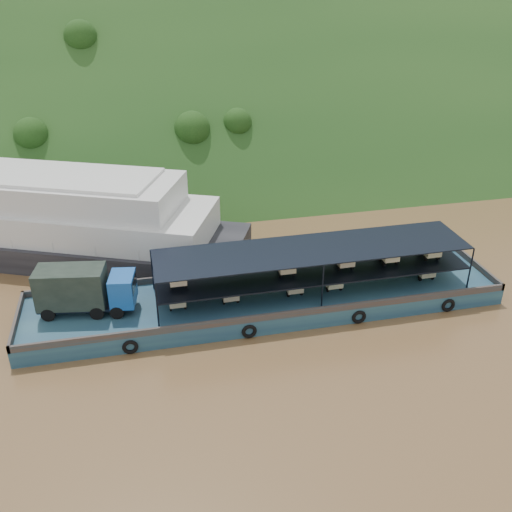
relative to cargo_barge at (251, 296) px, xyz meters
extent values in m
plane|color=brown|center=(2.87, -0.75, -1.13)|extent=(160.00, 160.00, 0.00)
cube|color=#163A15|center=(2.87, 35.25, -1.13)|extent=(140.00, 39.60, 39.60)
cube|color=navy|center=(1.07, -0.04, -0.53)|extent=(35.00, 7.00, 1.20)
cube|color=#592D19|center=(1.07, 3.36, 0.32)|extent=(35.00, 0.20, 0.50)
cube|color=#592D19|center=(1.07, -3.44, 0.32)|extent=(35.00, 0.20, 0.50)
cube|color=#592D19|center=(18.47, -0.04, 0.32)|extent=(0.20, 7.00, 0.50)
cube|color=#592D19|center=(-16.33, -0.04, 0.32)|extent=(0.20, 7.00, 0.50)
torus|color=black|center=(-8.93, -3.59, -0.58)|extent=(1.06, 0.26, 1.06)
torus|color=black|center=(-0.93, -3.59, -0.58)|extent=(1.06, 0.26, 1.06)
torus|color=black|center=(7.07, -3.59, -0.58)|extent=(1.06, 0.26, 1.06)
torus|color=black|center=(14.07, -3.59, -0.58)|extent=(1.06, 0.26, 1.06)
cylinder|color=black|center=(-14.20, -0.18, 0.56)|extent=(1.01, 0.49, 0.96)
cylinder|color=black|center=(-13.87, 1.82, 0.56)|extent=(1.01, 0.49, 0.96)
cylinder|color=black|center=(-10.96, -0.71, 0.56)|extent=(1.01, 0.49, 0.96)
cylinder|color=black|center=(-10.64, 1.29, 0.56)|extent=(1.01, 0.49, 0.96)
cylinder|color=black|center=(-9.63, -0.93, 0.56)|extent=(1.01, 0.49, 0.96)
cylinder|color=black|center=(-9.30, 1.07, 0.56)|extent=(1.01, 0.49, 0.96)
cube|color=black|center=(-11.56, 0.41, 0.70)|extent=(6.81, 3.16, 0.19)
cube|color=#174FA0|center=(-9.09, 0.01, 1.81)|extent=(1.99, 2.55, 2.12)
cube|color=black|center=(-8.28, -0.13, 2.19)|extent=(0.37, 1.91, 0.87)
cube|color=black|center=(-12.51, 0.57, 2.10)|extent=(4.94, 3.03, 2.70)
cube|color=black|center=(4.57, -0.04, 1.73)|extent=(23.00, 5.00, 0.12)
cube|color=black|center=(4.57, -0.04, 3.37)|extent=(23.00, 5.00, 0.08)
cylinder|color=black|center=(-6.93, -2.54, 1.72)|extent=(0.12, 0.12, 3.30)
cylinder|color=black|center=(-6.93, 2.46, 1.72)|extent=(0.12, 0.12, 3.30)
cylinder|color=black|center=(4.57, -2.54, 1.72)|extent=(0.12, 0.12, 3.30)
cylinder|color=black|center=(4.57, 2.46, 1.72)|extent=(0.12, 0.12, 3.30)
cylinder|color=black|center=(16.07, -2.54, 1.72)|extent=(0.12, 0.12, 3.30)
cylinder|color=black|center=(16.07, 2.46, 1.72)|extent=(0.12, 0.12, 3.30)
cylinder|color=black|center=(-5.47, 1.01, 0.33)|extent=(0.12, 0.52, 0.52)
cylinder|color=black|center=(-5.97, -0.79, 0.33)|extent=(0.14, 0.52, 0.52)
cylinder|color=black|center=(-4.97, -0.79, 0.33)|extent=(0.14, 0.52, 0.52)
cube|color=#C9BB8E|center=(-5.47, -0.44, 0.67)|extent=(1.15, 1.50, 0.44)
cube|color=red|center=(-5.47, 0.71, 0.85)|extent=(0.55, 0.80, 0.80)
cube|color=red|center=(-5.47, 0.51, 1.35)|extent=(0.50, 0.10, 0.10)
cylinder|color=black|center=(-1.68, 1.01, 0.33)|extent=(0.12, 0.52, 0.52)
cylinder|color=black|center=(-2.18, -0.79, 0.33)|extent=(0.14, 0.52, 0.52)
cylinder|color=black|center=(-1.18, -0.79, 0.33)|extent=(0.14, 0.52, 0.52)
cube|color=tan|center=(-1.68, -0.44, 0.67)|extent=(1.15, 1.50, 0.44)
cube|color=#B70C0D|center=(-1.68, 0.71, 0.85)|extent=(0.55, 0.80, 0.80)
cube|color=#B70C0D|center=(-1.68, 0.51, 1.35)|extent=(0.50, 0.10, 0.10)
cylinder|color=black|center=(3.09, 1.01, 0.33)|extent=(0.12, 0.52, 0.52)
cylinder|color=black|center=(2.59, -0.79, 0.33)|extent=(0.14, 0.52, 0.52)
cylinder|color=black|center=(3.59, -0.79, 0.33)|extent=(0.14, 0.52, 0.52)
cube|color=#C8B88D|center=(3.09, -0.44, 0.67)|extent=(1.15, 1.50, 0.44)
cube|color=#B9190C|center=(3.09, 0.71, 0.85)|extent=(0.55, 0.80, 0.80)
cube|color=#B9190C|center=(3.09, 0.51, 1.35)|extent=(0.50, 0.10, 0.10)
cylinder|color=black|center=(6.14, 1.01, 0.33)|extent=(0.12, 0.52, 0.52)
cylinder|color=black|center=(5.64, -0.79, 0.33)|extent=(0.14, 0.52, 0.52)
cylinder|color=black|center=(6.64, -0.79, 0.33)|extent=(0.14, 0.52, 0.52)
cube|color=beige|center=(6.14, -0.44, 0.67)|extent=(1.15, 1.50, 0.44)
cube|color=red|center=(6.14, 0.71, 0.85)|extent=(0.55, 0.80, 0.80)
cube|color=red|center=(6.14, 0.51, 1.35)|extent=(0.50, 0.10, 0.10)
cylinder|color=black|center=(13.62, 1.01, 0.33)|extent=(0.12, 0.52, 0.52)
cylinder|color=black|center=(13.12, -0.79, 0.33)|extent=(0.14, 0.52, 0.52)
cylinder|color=black|center=(14.12, -0.79, 0.33)|extent=(0.14, 0.52, 0.52)
cube|color=#C0B788|center=(13.62, -0.44, 0.67)|extent=(1.15, 1.50, 0.44)
cube|color=red|center=(13.62, 0.71, 0.85)|extent=(0.55, 0.80, 0.80)
cube|color=red|center=(13.62, 0.51, 1.35)|extent=(0.50, 0.10, 0.10)
cylinder|color=black|center=(-5.31, 1.01, 2.05)|extent=(0.12, 0.52, 0.52)
cylinder|color=black|center=(-5.81, -0.79, 2.05)|extent=(0.14, 0.52, 0.52)
cylinder|color=black|center=(-4.81, -0.79, 2.05)|extent=(0.14, 0.52, 0.52)
cube|color=beige|center=(-5.31, -0.44, 2.39)|extent=(1.15, 1.50, 0.44)
cube|color=beige|center=(-5.31, 0.71, 2.57)|extent=(0.55, 0.80, 0.80)
cube|color=beige|center=(-5.31, 0.51, 3.07)|extent=(0.50, 0.10, 0.10)
cylinder|color=black|center=(2.46, 1.01, 2.05)|extent=(0.12, 0.52, 0.52)
cylinder|color=black|center=(1.96, -0.79, 2.05)|extent=(0.14, 0.52, 0.52)
cylinder|color=black|center=(2.96, -0.79, 2.05)|extent=(0.14, 0.52, 0.52)
cube|color=beige|center=(2.46, -0.44, 2.39)|extent=(1.15, 1.50, 0.44)
cube|color=#B8230C|center=(2.46, 0.71, 2.57)|extent=(0.55, 0.80, 0.80)
cube|color=#B8230C|center=(2.46, 0.51, 3.07)|extent=(0.50, 0.10, 0.10)
cylinder|color=black|center=(6.91, 1.01, 2.05)|extent=(0.12, 0.52, 0.52)
cylinder|color=black|center=(6.41, -0.79, 2.05)|extent=(0.14, 0.52, 0.52)
cylinder|color=black|center=(7.41, -0.79, 2.05)|extent=(0.14, 0.52, 0.52)
cube|color=beige|center=(6.91, -0.44, 2.39)|extent=(1.15, 1.50, 0.44)
cube|color=beige|center=(6.91, 0.71, 2.57)|extent=(0.55, 0.80, 0.80)
cube|color=beige|center=(6.91, 0.51, 3.07)|extent=(0.50, 0.10, 0.10)
cylinder|color=black|center=(10.43, 1.01, 2.05)|extent=(0.12, 0.52, 0.52)
cylinder|color=black|center=(9.93, -0.79, 2.05)|extent=(0.14, 0.52, 0.52)
cylinder|color=black|center=(10.93, -0.79, 2.05)|extent=(0.14, 0.52, 0.52)
cube|color=beige|center=(10.43, -0.44, 2.39)|extent=(1.15, 1.50, 0.44)
cube|color=#B31A0B|center=(10.43, 0.71, 2.57)|extent=(0.55, 0.80, 0.80)
cube|color=#B31A0B|center=(10.43, 0.51, 3.07)|extent=(0.50, 0.10, 0.10)
cylinder|color=black|center=(13.82, 1.01, 2.05)|extent=(0.12, 0.52, 0.52)
cylinder|color=black|center=(13.32, -0.79, 2.05)|extent=(0.14, 0.52, 0.52)
cylinder|color=black|center=(14.32, -0.79, 2.05)|extent=(0.14, 0.52, 0.52)
cube|color=beige|center=(13.82, -0.44, 2.39)|extent=(1.15, 1.50, 0.44)
cube|color=beige|center=(13.82, 0.71, 2.57)|extent=(0.55, 0.80, 0.80)
cube|color=beige|center=(13.82, 0.51, 3.07)|extent=(0.50, 0.10, 0.10)
cube|color=black|center=(-16.17, 13.55, -0.04)|extent=(36.92, 22.87, 2.18)
cube|color=silver|center=(-16.17, 13.55, 2.32)|extent=(31.56, 19.86, 2.54)
cube|color=silver|center=(-16.17, 13.55, 4.78)|extent=(26.21, 16.84, 2.36)
cube|color=silver|center=(-16.17, 13.55, 6.09)|extent=(22.52, 14.56, 0.27)
camera|label=1|loc=(-7.59, -35.06, 22.03)|focal=40.00mm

